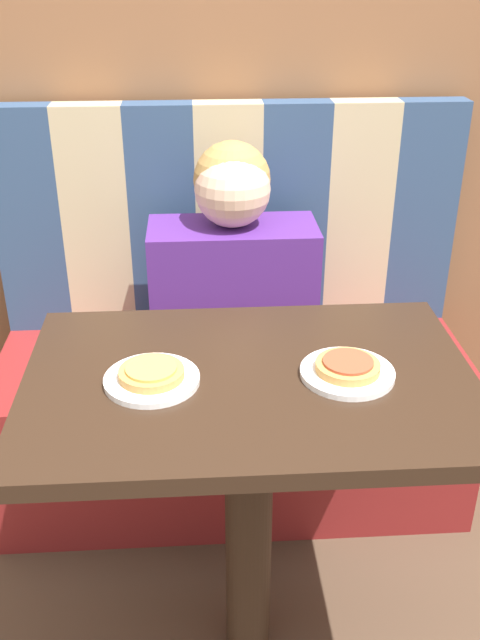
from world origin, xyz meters
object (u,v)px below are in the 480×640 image
Objects in this scene: person at (233,263)px; plate_right at (347,373)px; plate_left at (152,380)px; pizza_left at (151,372)px; pizza_right at (348,366)px.

plate_right is at bearing -72.69° from person.
plate_left is 1.47× the size of pizza_left.
person reaches higher than pizza_right.
person is 0.62m from pizza_left.
plate_right is at bearing -0.00° from pizza_left.
pizza_left is (0.00, 0.00, 0.02)m from plate_left.
pizza_left reaches higher than plate_left.
plate_left is 0.37m from plate_right.
plate_left is at bearing -107.31° from person.
pizza_left reaches higher than plate_right.
pizza_right is at bearing 0.00° from plate_left.
plate_left is at bearing -180.00° from pizza_right.
person is 3.30× the size of plate_right.
pizza_left is 1.00× the size of pizza_right.
person is 4.85× the size of pizza_left.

